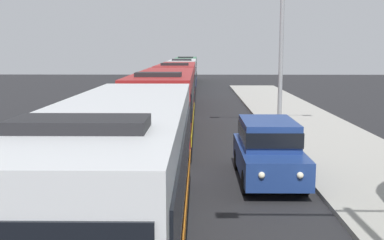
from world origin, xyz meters
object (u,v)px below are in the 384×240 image
(bus_lead, at_px, (121,171))
(bus_fourth_in_line, at_px, (183,74))
(white_suv, at_px, (268,148))
(bus_rear, at_px, (186,68))
(bus_middle, at_px, (177,83))
(bus_second_in_line, at_px, (165,102))
(streetlamp_mid, at_px, (282,33))

(bus_lead, bearing_deg, bus_fourth_in_line, 90.00)
(bus_lead, height_order, bus_fourth_in_line, same)
(bus_fourth_in_line, xyz_separation_m, white_suv, (3.70, -32.24, -0.66))
(bus_rear, distance_m, white_suv, 45.03)
(bus_lead, distance_m, white_suv, 6.59)
(white_suv, bearing_deg, bus_middle, 100.83)
(bus_lead, xyz_separation_m, white_suv, (3.70, 5.41, -0.66))
(bus_middle, relative_size, white_suv, 2.39)
(bus_lead, relative_size, bus_second_in_line, 0.91)
(bus_rear, bearing_deg, bus_fourth_in_line, -90.00)
(bus_fourth_in_line, height_order, streetlamp_mid, streetlamp_mid)
(bus_lead, height_order, bus_second_in_line, same)
(bus_rear, bearing_deg, bus_second_in_line, -90.00)
(bus_middle, distance_m, streetlamp_mid, 12.90)
(bus_middle, relative_size, streetlamp_mid, 1.49)
(bus_middle, relative_size, bus_fourth_in_line, 0.93)
(bus_rear, bearing_deg, bus_lead, -90.00)
(bus_lead, bearing_deg, bus_second_in_line, 90.00)
(bus_rear, xyz_separation_m, white_suv, (3.70, -44.87, -0.66))
(bus_middle, height_order, bus_fourth_in_line, same)
(bus_second_in_line, xyz_separation_m, bus_middle, (-0.00, 12.38, -0.00))
(bus_fourth_in_line, bearing_deg, bus_rear, 90.00)
(bus_rear, bearing_deg, streetlamp_mid, -81.66)
(bus_second_in_line, distance_m, bus_fourth_in_line, 25.29)
(bus_middle, xyz_separation_m, bus_fourth_in_line, (0.00, 12.90, 0.00))
(bus_fourth_in_line, relative_size, bus_rear, 1.00)
(bus_second_in_line, xyz_separation_m, streetlamp_mid, (5.40, 1.09, 3.13))
(bus_lead, xyz_separation_m, bus_fourth_in_line, (0.00, 37.65, 0.00))
(bus_second_in_line, distance_m, bus_rear, 37.92)
(bus_fourth_in_line, height_order, bus_rear, same)
(bus_lead, bearing_deg, white_suv, 55.66)
(white_suv, bearing_deg, bus_rear, 94.71)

